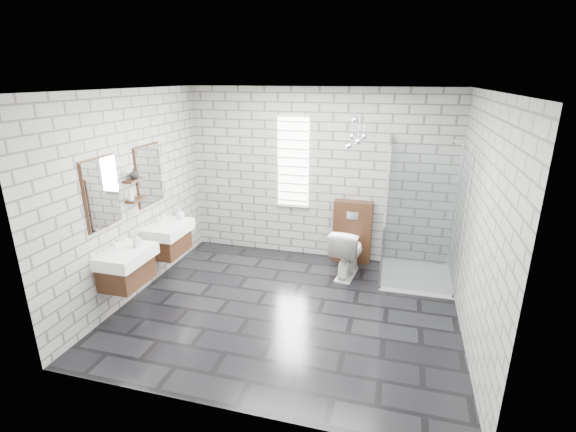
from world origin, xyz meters
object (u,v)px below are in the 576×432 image
at_px(shower_enclosure, 411,250).
at_px(toilet, 347,252).
at_px(vanity_right, 166,230).
at_px(cistern_panel, 352,232).
at_px(vanity_left, 124,257).

relative_size(shower_enclosure, toilet, 2.71).
xyz_separation_m(vanity_right, shower_enclosure, (3.41, 0.81, -0.25)).
relative_size(vanity_right, shower_enclosure, 0.77).
height_order(cistern_panel, shower_enclosure, shower_enclosure).
bearing_deg(toilet, vanity_right, 24.94).
bearing_deg(vanity_right, toilet, 17.61).
bearing_deg(shower_enclosure, vanity_right, -166.66).
height_order(shower_enclosure, toilet, shower_enclosure).
bearing_deg(shower_enclosure, toilet, -179.19).
relative_size(vanity_left, vanity_right, 1.00).
bearing_deg(vanity_right, vanity_left, -90.00).
xyz_separation_m(vanity_right, cistern_panel, (2.51, 1.33, -0.26)).
relative_size(vanity_right, cistern_panel, 1.57).
distance_m(vanity_left, vanity_right, 0.97).
bearing_deg(shower_enclosure, cistern_panel, 150.19).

